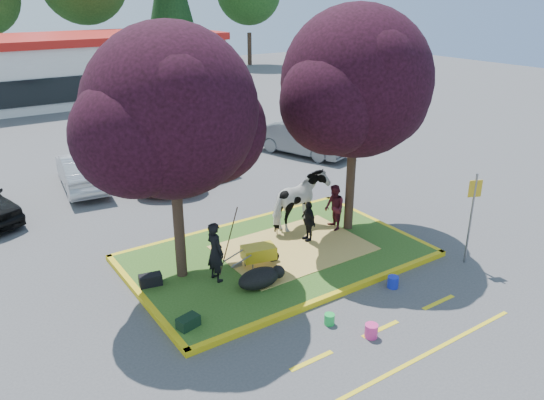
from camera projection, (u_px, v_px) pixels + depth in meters
ground at (277, 258)px, 15.38m from camera, size 90.00×90.00×0.00m
median_island at (277, 256)px, 15.35m from camera, size 8.00×5.00×0.15m
curb_near at (335, 295)px, 13.36m from camera, size 8.30×0.16×0.15m
curb_far at (232, 225)px, 17.34m from camera, size 8.30×0.16×0.15m
curb_left at (142, 298)px, 13.23m from camera, size 0.16×5.30×0.15m
curb_right at (379, 223)px, 17.47m from camera, size 0.16×5.30×0.15m
straw_bedding at (294, 248)px, 15.63m from camera, size 4.20×3.00×0.01m
tree_purple_left at (172, 120)px, 12.62m from camera, size 5.06×4.20×6.51m
tree_purple_right at (357, 89)px, 15.35m from camera, size 5.30×4.40×6.82m
fire_lane_stripe_a at (312, 361)px, 11.10m from camera, size 1.10×0.12×0.01m
fire_lane_stripe_b at (380, 329)px, 12.14m from camera, size 1.10×0.12×0.01m
fire_lane_stripe_c at (438, 302)px, 13.18m from camera, size 1.10×0.12×0.01m
fire_lane_long at (421, 357)px, 11.21m from camera, size 6.00×0.10×0.01m
retail_building at (75, 67)px, 37.15m from camera, size 20.40×8.40×4.40m
cow at (300, 201)px, 16.69m from camera, size 2.30×1.54×1.78m
calf at (259, 278)px, 13.49m from camera, size 1.22×0.76×0.51m
handler at (215, 252)px, 13.64m from camera, size 0.46×0.63×1.63m
visitor_a at (334, 208)px, 16.62m from camera, size 0.73×0.84×1.46m
visitor_b at (308, 221)px, 15.91m from camera, size 0.41×0.77×1.26m
wheelbarrow at (259, 253)px, 14.45m from camera, size 1.62×0.73×0.61m
gear_bag_dark at (150, 280)px, 13.62m from camera, size 0.62×0.42×0.29m
gear_bag_green at (188, 322)px, 11.92m from camera, size 0.55×0.41×0.26m
sign_post at (472, 208)px, 14.53m from camera, size 0.35×0.18×2.67m
bucket_green at (329, 319)px, 12.28m from camera, size 0.29×0.29×0.26m
bucket_pink at (371, 331)px, 11.81m from camera, size 0.30×0.30×0.32m
bucket_blue at (393, 282)px, 13.80m from camera, size 0.30×0.30×0.31m
car_silver at (82, 170)px, 20.61m from camera, size 2.02×4.50×1.43m
car_red at (168, 159)px, 21.72m from camera, size 4.64×6.28×1.59m
car_white at (189, 152)px, 23.14m from camera, size 2.65×4.77×1.31m
car_grey at (303, 139)px, 24.84m from camera, size 3.02×4.86×1.51m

